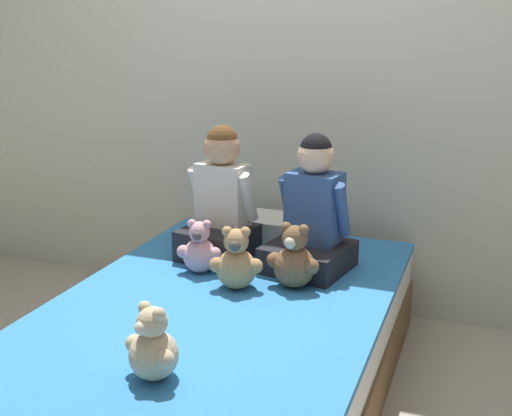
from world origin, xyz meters
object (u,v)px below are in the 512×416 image
(teddy_bear_held_by_left_child, at_px, (200,250))
(teddy_bear_at_foot_of_bed, at_px, (153,348))
(teddy_bear_held_by_right_child, at_px, (294,260))
(teddy_bear_between_children, at_px, (236,263))
(pillow_at_headboard, at_px, (285,228))
(child_on_left, at_px, (221,203))
(child_on_right, at_px, (312,216))
(bed, at_px, (220,352))

(teddy_bear_held_by_left_child, height_order, teddy_bear_at_foot_of_bed, teddy_bear_at_foot_of_bed)
(teddy_bear_held_by_right_child, xyz_separation_m, teddy_bear_between_children, (-0.22, -0.10, -0.00))
(teddy_bear_at_foot_of_bed, bearing_deg, pillow_at_headboard, 113.74)
(teddy_bear_held_by_right_child, distance_m, pillow_at_headboard, 0.65)
(child_on_left, height_order, teddy_bear_between_children, child_on_left)
(child_on_right, xyz_separation_m, teddy_bear_between_children, (-0.23, -0.35, -0.13))
(child_on_left, xyz_separation_m, teddy_bear_between_children, (0.22, -0.35, -0.15))
(bed, distance_m, teddy_bear_held_by_left_child, 0.48)
(teddy_bear_at_foot_of_bed, bearing_deg, teddy_bear_held_by_right_child, 99.46)
(pillow_at_headboard, bearing_deg, teddy_bear_held_by_right_child, -68.61)
(child_on_left, bearing_deg, teddy_bear_between_children, -48.27)
(child_on_left, relative_size, teddy_bear_held_by_right_child, 2.24)
(bed, distance_m, teddy_bear_between_children, 0.38)
(bed, relative_size, pillow_at_headboard, 3.82)
(bed, xyz_separation_m, teddy_bear_held_by_left_child, (-0.21, 0.27, 0.33))
(teddy_bear_held_by_left_child, distance_m, teddy_bear_held_by_right_child, 0.45)
(teddy_bear_held_by_right_child, bearing_deg, teddy_bear_at_foot_of_bed, -96.09)
(child_on_right, height_order, teddy_bear_at_foot_of_bed, child_on_right)
(bed, height_order, child_on_left, child_on_left)
(pillow_at_headboard, bearing_deg, child_on_right, -55.43)
(teddy_bear_at_foot_of_bed, height_order, pillow_at_headboard, teddy_bear_at_foot_of_bed)
(teddy_bear_held_by_right_child, height_order, pillow_at_headboard, teddy_bear_held_by_right_child)
(bed, relative_size, child_on_left, 3.22)
(teddy_bear_held_by_right_child, relative_size, pillow_at_headboard, 0.53)
(child_on_left, xyz_separation_m, teddy_bear_at_foot_of_bed, (0.25, -1.11, -0.16))
(child_on_right, bearing_deg, teddy_bear_held_by_left_child, -141.91)
(teddy_bear_held_by_left_child, relative_size, pillow_at_headboard, 0.46)
(child_on_right, bearing_deg, teddy_bear_at_foot_of_bed, -89.50)
(bed, xyz_separation_m, child_on_left, (-0.21, 0.50, 0.49))
(child_on_left, bearing_deg, teddy_bear_held_by_right_child, -19.76)
(teddy_bear_at_foot_of_bed, bearing_deg, bed, 115.97)
(bed, height_order, child_on_right, child_on_right)
(teddy_bear_held_by_left_child, relative_size, teddy_bear_held_by_right_child, 0.87)
(child_on_left, xyz_separation_m, teddy_bear_held_by_right_child, (0.44, -0.25, -0.14))
(child_on_left, distance_m, child_on_right, 0.45)
(teddy_bear_held_by_left_child, relative_size, teddy_bear_between_children, 0.90)
(child_on_right, relative_size, teddy_bear_at_foot_of_bed, 2.46)
(child_on_right, distance_m, teddy_bear_between_children, 0.44)
(teddy_bear_held_by_right_child, xyz_separation_m, teddy_bear_at_foot_of_bed, (-0.19, -0.86, -0.01))
(bed, distance_m, pillow_at_headboard, 0.90)
(teddy_bear_at_foot_of_bed, xyz_separation_m, pillow_at_headboard, (-0.04, 1.46, -0.05))
(child_on_right, xyz_separation_m, teddy_bear_held_by_right_child, (-0.01, -0.25, -0.12))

